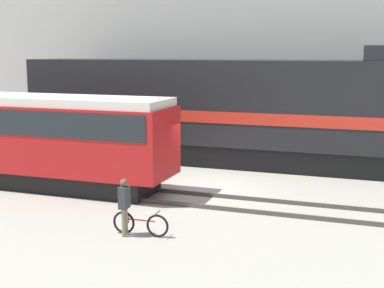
# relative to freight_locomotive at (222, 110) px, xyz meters

# --- Properties ---
(ground_plane) EXTENTS (120.00, 120.00, 0.00)m
(ground_plane) POSITION_rel_freight_locomotive_xyz_m (0.64, -4.65, -2.46)
(ground_plane) COLOR #9E998C
(track_near) EXTENTS (60.00, 1.50, 0.14)m
(track_near) POSITION_rel_freight_locomotive_xyz_m (0.64, -6.41, -2.39)
(track_near) COLOR #47423D
(track_near) RESTS_ON ground
(track_far) EXTENTS (60.00, 1.51, 0.14)m
(track_far) POSITION_rel_freight_locomotive_xyz_m (0.64, -0.00, -2.39)
(track_far) COLOR #47423D
(track_far) RESTS_ON ground
(building_backdrop) EXTENTS (49.66, 6.00, 13.29)m
(building_backdrop) POSITION_rel_freight_locomotive_xyz_m (0.64, 6.50, 4.18)
(building_backdrop) COLOR #B7B2A8
(building_backdrop) RESTS_ON ground
(freight_locomotive) EXTENTS (18.31, 3.04, 5.28)m
(freight_locomotive) POSITION_rel_freight_locomotive_xyz_m (0.00, 0.00, 0.00)
(freight_locomotive) COLOR black
(freight_locomotive) RESTS_ON ground
(streetcar) EXTENTS (11.38, 2.54, 3.44)m
(streetcar) POSITION_rel_freight_locomotive_xyz_m (-5.73, -6.41, -0.50)
(streetcar) COLOR black
(streetcar) RESTS_ON ground
(bicycle) EXTENTS (1.66, 0.44, 0.71)m
(bicycle) POSITION_rel_freight_locomotive_xyz_m (0.66, -10.14, -2.13)
(bicycle) COLOR black
(bicycle) RESTS_ON ground
(person) EXTENTS (0.24, 0.37, 1.62)m
(person) POSITION_rel_freight_locomotive_xyz_m (0.26, -10.31, -1.49)
(person) COLOR #8C7A5B
(person) RESTS_ON ground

